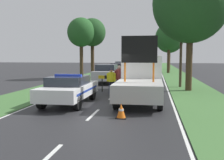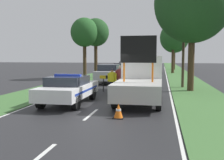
{
  "view_description": "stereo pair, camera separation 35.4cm",
  "coord_description": "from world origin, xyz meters",
  "px_view_note": "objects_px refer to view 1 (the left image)",
  "views": [
    {
      "loc": [
        2.48,
        -12.26,
        2.4
      ],
      "look_at": [
        0.18,
        1.71,
        1.1
      ],
      "focal_mm": 42.0,
      "sensor_mm": 36.0,
      "label": 1
    },
    {
      "loc": [
        2.83,
        -12.19,
        2.4
      ],
      "look_at": [
        0.18,
        1.71,
        1.1
      ],
      "focal_mm": 42.0,
      "sensor_mm": 36.0,
      "label": 2
    }
  ],
  "objects_px": {
    "road_barrier": "(117,79)",
    "roadside_tree_mid_right": "(81,33)",
    "roadside_tree_mid_left": "(170,38)",
    "pedestrian_civilian": "(119,77)",
    "traffic_cone_near_truck": "(121,111)",
    "traffic_cone_behind_barrier": "(145,87)",
    "queued_car_sedan_silver": "(107,73)",
    "roadside_tree_near_left": "(191,3)",
    "utility_pole": "(181,29)",
    "queued_car_wagon_maroon": "(119,70)",
    "work_truck": "(141,79)",
    "roadside_tree_far_left": "(169,37)",
    "traffic_cone_near_police": "(73,89)",
    "queued_car_van_white": "(122,67)",
    "police_car": "(69,89)",
    "police_officer": "(111,79)",
    "roadside_tree_near_right": "(92,33)",
    "traffic_cone_centre_front": "(66,90)"
  },
  "relations": [
    {
      "from": "traffic_cone_behind_barrier",
      "to": "queued_car_van_white",
      "type": "relative_size",
      "value": 0.12
    },
    {
      "from": "police_car",
      "to": "roadside_tree_mid_right",
      "type": "bearing_deg",
      "value": 107.04
    },
    {
      "from": "queued_car_van_white",
      "to": "traffic_cone_centre_front",
      "type": "bearing_deg",
      "value": 87.3
    },
    {
      "from": "police_car",
      "to": "work_truck",
      "type": "height_order",
      "value": "work_truck"
    },
    {
      "from": "utility_pole",
      "to": "pedestrian_civilian",
      "type": "bearing_deg",
      "value": -135.21
    },
    {
      "from": "traffic_cone_centre_front",
      "to": "roadside_tree_mid_left",
      "type": "xyz_separation_m",
      "value": [
        7.83,
        32.07,
        5.28
      ]
    },
    {
      "from": "pedestrian_civilian",
      "to": "utility_pole",
      "type": "relative_size",
      "value": 0.21
    },
    {
      "from": "police_car",
      "to": "queued_car_sedan_silver",
      "type": "xyz_separation_m",
      "value": [
        -0.0,
        10.36,
        0.09
      ]
    },
    {
      "from": "police_car",
      "to": "road_barrier",
      "type": "distance_m",
      "value": 5.03
    },
    {
      "from": "work_truck",
      "to": "roadside_tree_mid_left",
      "type": "bearing_deg",
      "value": -96.37
    },
    {
      "from": "traffic_cone_near_police",
      "to": "traffic_cone_centre_front",
      "type": "relative_size",
      "value": 0.91
    },
    {
      "from": "traffic_cone_near_police",
      "to": "roadside_tree_near_right",
      "type": "height_order",
      "value": "roadside_tree_near_right"
    },
    {
      "from": "queued_car_sedan_silver",
      "to": "pedestrian_civilian",
      "type": "bearing_deg",
      "value": 107.37
    },
    {
      "from": "utility_pole",
      "to": "roadside_tree_mid_left",
      "type": "bearing_deg",
      "value": 88.93
    },
    {
      "from": "police_officer",
      "to": "queued_car_wagon_maroon",
      "type": "relative_size",
      "value": 0.35
    },
    {
      "from": "work_truck",
      "to": "pedestrian_civilian",
      "type": "distance_m",
      "value": 2.85
    },
    {
      "from": "roadside_tree_near_right",
      "to": "roadside_tree_near_left",
      "type": "bearing_deg",
      "value": -45.48
    },
    {
      "from": "roadside_tree_mid_left",
      "to": "traffic_cone_behind_barrier",
      "type": "bearing_deg",
      "value": -96.09
    },
    {
      "from": "pedestrian_civilian",
      "to": "traffic_cone_behind_barrier",
      "type": "bearing_deg",
      "value": 36.4
    },
    {
      "from": "police_officer",
      "to": "roadside_tree_near_right",
      "type": "height_order",
      "value": "roadside_tree_near_right"
    },
    {
      "from": "work_truck",
      "to": "traffic_cone_near_truck",
      "type": "bearing_deg",
      "value": 81.86
    },
    {
      "from": "queued_car_sedan_silver",
      "to": "roadside_tree_near_left",
      "type": "distance_m",
      "value": 9.28
    },
    {
      "from": "traffic_cone_near_police",
      "to": "traffic_cone_near_truck",
      "type": "height_order",
      "value": "traffic_cone_near_truck"
    },
    {
      "from": "work_truck",
      "to": "roadside_tree_mid_right",
      "type": "bearing_deg",
      "value": -62.19
    },
    {
      "from": "traffic_cone_near_truck",
      "to": "roadside_tree_near_left",
      "type": "xyz_separation_m",
      "value": [
        3.57,
        8.74,
        5.64
      ]
    },
    {
      "from": "road_barrier",
      "to": "traffic_cone_centre_front",
      "type": "relative_size",
      "value": 4.23
    },
    {
      "from": "pedestrian_civilian",
      "to": "traffic_cone_near_police",
      "type": "bearing_deg",
      "value": 171.32
    },
    {
      "from": "traffic_cone_near_truck",
      "to": "roadside_tree_near_left",
      "type": "relative_size",
      "value": 0.07
    },
    {
      "from": "queued_car_sedan_silver",
      "to": "roadside_tree_near_left",
      "type": "height_order",
      "value": "roadside_tree_near_left"
    },
    {
      "from": "queued_car_sedan_silver",
      "to": "roadside_tree_mid_right",
      "type": "relative_size",
      "value": 0.7
    },
    {
      "from": "roadside_tree_mid_left",
      "to": "pedestrian_civilian",
      "type": "bearing_deg",
      "value": -98.57
    },
    {
      "from": "road_barrier",
      "to": "roadside_tree_mid_right",
      "type": "height_order",
      "value": "roadside_tree_mid_right"
    },
    {
      "from": "roadside_tree_mid_right",
      "to": "utility_pole",
      "type": "xyz_separation_m",
      "value": [
        9.57,
        -6.03,
        -0.4
      ]
    },
    {
      "from": "roadside_tree_near_right",
      "to": "queued_car_sedan_silver",
      "type": "bearing_deg",
      "value": -63.22
    },
    {
      "from": "pedestrian_civilian",
      "to": "queued_car_sedan_silver",
      "type": "distance_m",
      "value": 6.66
    },
    {
      "from": "police_car",
      "to": "queued_car_wagon_maroon",
      "type": "height_order",
      "value": "queued_car_wagon_maroon"
    },
    {
      "from": "traffic_cone_near_police",
      "to": "queued_car_sedan_silver",
      "type": "bearing_deg",
      "value": 81.17
    },
    {
      "from": "traffic_cone_near_truck",
      "to": "queued_car_wagon_maroon",
      "type": "bearing_deg",
      "value": 98.2
    },
    {
      "from": "pedestrian_civilian",
      "to": "queued_car_van_white",
      "type": "distance_m",
      "value": 19.2
    },
    {
      "from": "queued_car_wagon_maroon",
      "to": "traffic_cone_behind_barrier",
      "type": "bearing_deg",
      "value": 106.87
    },
    {
      "from": "road_barrier",
      "to": "traffic_cone_behind_barrier",
      "type": "height_order",
      "value": "road_barrier"
    },
    {
      "from": "roadside_tree_far_left",
      "to": "pedestrian_civilian",
      "type": "bearing_deg",
      "value": -100.88
    },
    {
      "from": "roadside_tree_far_left",
      "to": "traffic_cone_behind_barrier",
      "type": "bearing_deg",
      "value": -97.42
    },
    {
      "from": "roadside_tree_near_right",
      "to": "police_car",
      "type": "bearing_deg",
      "value": -80.71
    },
    {
      "from": "road_barrier",
      "to": "roadside_tree_near_right",
      "type": "relative_size",
      "value": 0.39
    },
    {
      "from": "traffic_cone_behind_barrier",
      "to": "queued_car_sedan_silver",
      "type": "relative_size",
      "value": 0.11
    },
    {
      "from": "work_truck",
      "to": "roadside_tree_near_left",
      "type": "distance_m",
      "value": 7.25
    },
    {
      "from": "police_car",
      "to": "traffic_cone_near_police",
      "type": "relative_size",
      "value": 8.65
    },
    {
      "from": "traffic_cone_near_truck",
      "to": "roadside_tree_mid_left",
      "type": "bearing_deg",
      "value": 84.39
    },
    {
      "from": "traffic_cone_near_truck",
      "to": "police_officer",
      "type": "bearing_deg",
      "value": 102.93
    }
  ]
}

